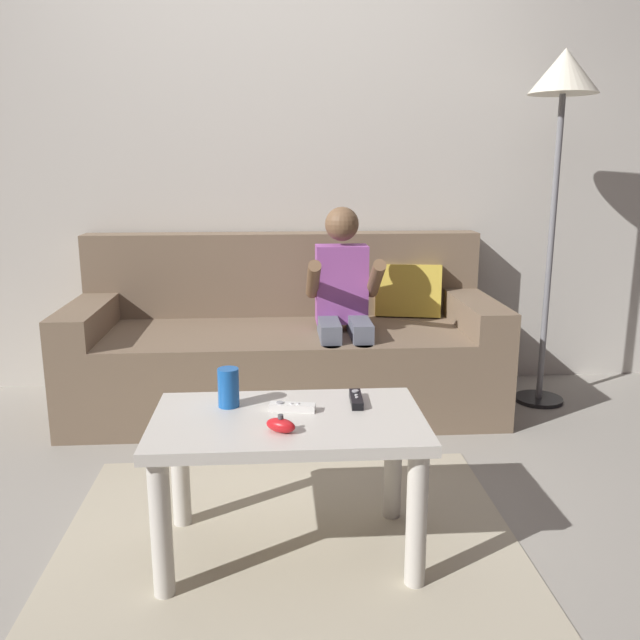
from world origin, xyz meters
TOP-DOWN VIEW (x-y plane):
  - ground_plane at (0.00, 0.00)m, footprint 8.62×8.62m
  - wall_back at (0.00, 1.46)m, footprint 4.31×0.05m
  - couch at (0.07, 1.07)m, footprint 2.04×0.80m
  - person_seated_on_couch at (0.34, 0.88)m, footprint 0.34×0.42m
  - coffee_table at (0.05, -0.25)m, footprint 0.81×0.48m
  - area_rug at (0.05, -0.25)m, footprint 1.47×1.34m
  - game_remote_black_near_edge at (0.27, -0.15)m, footprint 0.04×0.14m
  - nunchuk_red at (0.03, -0.37)m, footprint 0.10×0.08m
  - game_remote_white_far_corner at (0.07, -0.21)m, footprint 0.14×0.06m
  - soda_can at (-0.13, -0.15)m, footprint 0.07×0.07m
  - floor_lamp at (1.36, 1.02)m, footprint 0.32×0.32m

SIDE VIEW (x-z plane):
  - ground_plane at x=0.00m, z-range 0.00..0.00m
  - area_rug at x=0.05m, z-range 0.00..0.01m
  - couch at x=0.07m, z-range -0.13..0.71m
  - coffee_table at x=0.05m, z-range 0.14..0.59m
  - game_remote_black_near_edge at x=0.27m, z-range 0.45..0.48m
  - game_remote_white_far_corner at x=0.07m, z-range 0.45..0.48m
  - nunchuk_red at x=0.03m, z-range 0.44..0.50m
  - soda_can at x=-0.13m, z-range 0.45..0.57m
  - person_seated_on_couch at x=0.34m, z-range 0.07..1.06m
  - wall_back at x=0.00m, z-range 0.00..2.50m
  - floor_lamp at x=1.36m, z-range 0.62..2.32m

